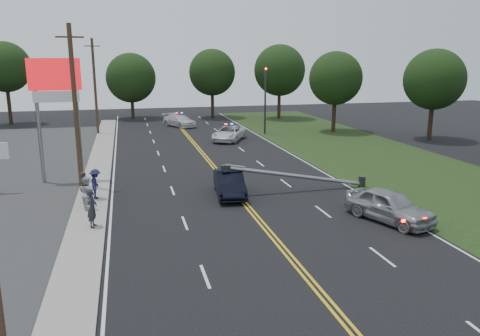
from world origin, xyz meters
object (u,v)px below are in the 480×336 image
object	(u,v)px
traffic_signal	(265,95)
bystander_a	(92,208)
emergency_b	(180,120)
fallen_streetlight	(304,177)
bystander_b	(87,193)
bystander_c	(96,184)
utility_pole_mid	(75,107)
bystander_d	(84,188)
pylon_sign	(56,90)
waiting_sedan	(389,206)
crashed_sedan	(229,183)
emergency_a	(229,133)
utility_pole_far	(95,86)

from	to	relation	value
traffic_signal	bystander_a	bearing A→B (deg)	-122.40
traffic_signal	emergency_b	bearing A→B (deg)	137.24
traffic_signal	fallen_streetlight	bearing A→B (deg)	-100.59
bystander_b	traffic_signal	bearing A→B (deg)	-49.60
bystander_c	emergency_b	bearing A→B (deg)	-12.43
traffic_signal	fallen_streetlight	distance (m)	22.62
fallen_streetlight	bystander_c	bearing A→B (deg)	175.46
fallen_streetlight	bystander_b	distance (m)	12.68
utility_pole_mid	bystander_a	bearing A→B (deg)	-81.61
fallen_streetlight	bystander_c	xyz separation A→B (m)	(-12.33, 0.98, 0.07)
bystander_b	bystander_d	distance (m)	0.98
fallen_streetlight	bystander_d	distance (m)	12.89
emergency_b	bystander_a	xyz separation A→B (m)	(-8.04, -33.46, 0.34)
pylon_sign	waiting_sedan	size ratio (longest dim) A/B	1.70
emergency_b	bystander_a	bearing A→B (deg)	-131.12
utility_pole_mid	bystander_a	size ratio (longest dim) A/B	5.30
crashed_sedan	emergency_a	size ratio (longest dim) A/B	0.87
crashed_sedan	bystander_d	distance (m)	8.22
pylon_sign	crashed_sedan	bearing A→B (deg)	-30.14
fallen_streetlight	crashed_sedan	bearing A→B (deg)	177.69
crashed_sedan	emergency_a	xyz separation A→B (m)	(4.11, 18.61, -0.02)
pylon_sign	bystander_d	world-z (taller)	pylon_sign
utility_pole_mid	crashed_sedan	xyz separation A→B (m)	(8.71, -3.81, -4.34)
fallen_streetlight	waiting_sedan	xyz separation A→B (m)	(2.11, -6.13, -0.12)
traffic_signal	bystander_a	xyz separation A→B (m)	(-16.35, -25.77, -3.14)
waiting_sedan	bystander_a	world-z (taller)	bystander_a
utility_pole_mid	waiting_sedan	size ratio (longest dim) A/B	2.12
utility_pole_far	emergency_a	bearing A→B (deg)	-29.31
fallen_streetlight	utility_pole_far	xyz separation A→B (m)	(-13.39, 26.00, 4.17)
utility_pole_mid	utility_pole_far	world-z (taller)	same
waiting_sedan	emergency_b	size ratio (longest dim) A/B	0.94
fallen_streetlight	utility_pole_mid	xyz separation A→B (m)	(-13.39, 4.00, 4.17)
pylon_sign	traffic_signal	distance (m)	24.75
fallen_streetlight	traffic_signal	bearing A→B (deg)	79.41
bystander_c	bystander_d	xyz separation A→B (m)	(-0.56, -0.93, 0.05)
fallen_streetlight	emergency_a	world-z (taller)	fallen_streetlight
crashed_sedan	bystander_d	bearing A→B (deg)	-173.10
utility_pole_mid	emergency_b	bearing A→B (deg)	70.32
traffic_signal	bystander_d	size ratio (longest dim) A/B	3.82
bystander_b	utility_pole_far	bearing A→B (deg)	-11.83
utility_pole_far	emergency_b	xyz separation A→B (m)	(9.19, 3.68, -4.36)
utility_pole_mid	emergency_a	world-z (taller)	utility_pole_mid
pylon_sign	bystander_c	distance (m)	7.47
crashed_sedan	bystander_a	xyz separation A→B (m)	(-7.56, -3.96, 0.32)
emergency_a	bystander_b	world-z (taller)	bystander_b
pylon_sign	emergency_b	size ratio (longest dim) A/B	1.60
bystander_d	crashed_sedan	bearing A→B (deg)	-102.10
pylon_sign	waiting_sedan	bearing A→B (deg)	-35.83
bystander_b	bystander_d	xyz separation A→B (m)	(-0.24, 0.95, 0.03)
crashed_sedan	bystander_b	xyz separation A→B (m)	(-7.97, -1.10, 0.27)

